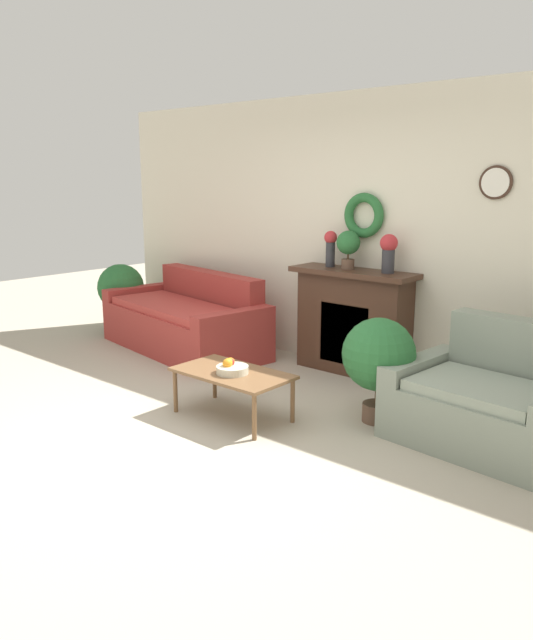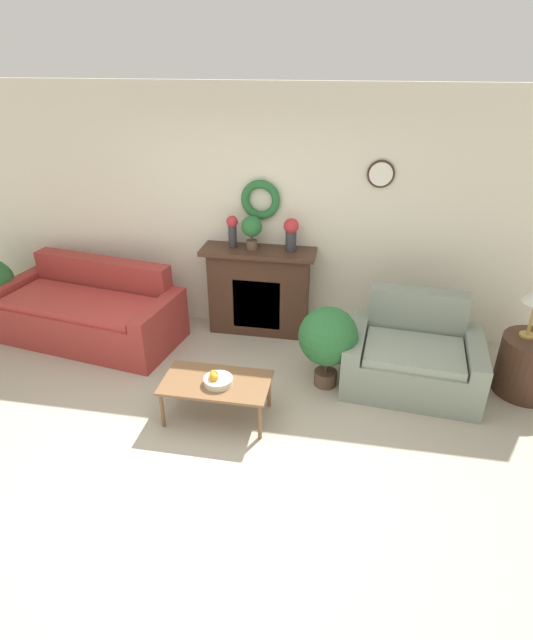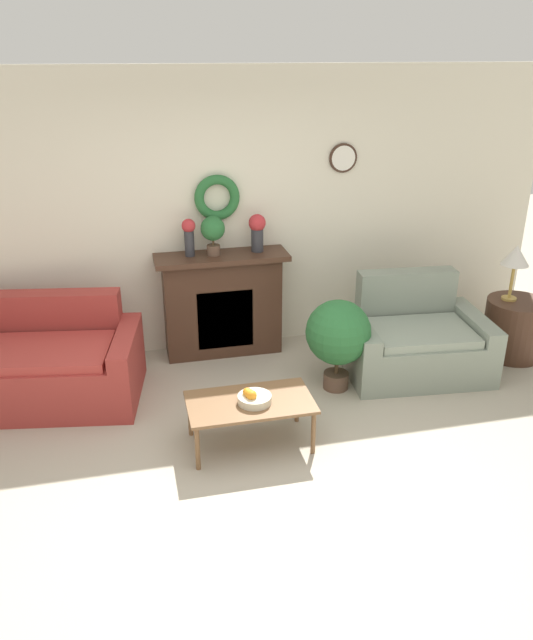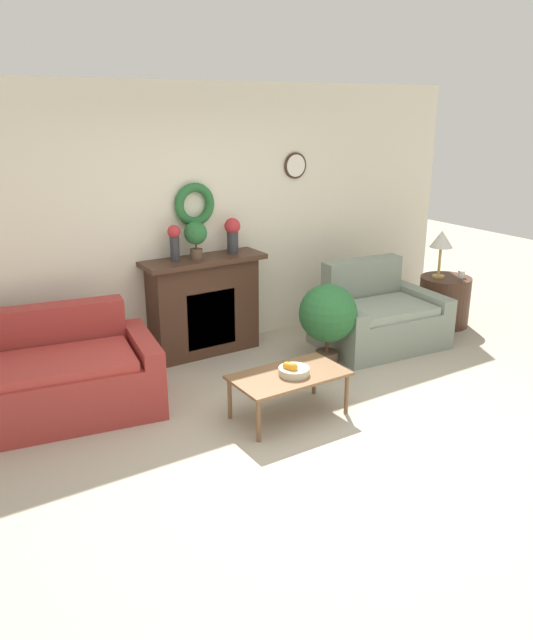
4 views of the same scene
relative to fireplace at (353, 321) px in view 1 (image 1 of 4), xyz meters
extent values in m
plane|color=#ADA38E|center=(-0.03, -2.19, -0.52)|extent=(16.00, 16.00, 0.00)
cube|color=beige|center=(-0.03, 0.21, 0.83)|extent=(6.80, 0.06, 2.70)
cylinder|color=#382319|center=(1.24, 0.16, 1.33)|extent=(0.28, 0.02, 0.28)
cylinder|color=white|center=(1.24, 0.15, 1.33)|extent=(0.24, 0.01, 0.24)
torus|color=#286633|center=(0.00, 0.13, 1.02)|extent=(0.43, 0.09, 0.43)
cube|color=#42281C|center=(0.00, 0.01, -0.03)|extent=(1.13, 0.34, 0.98)
cube|color=black|center=(0.00, -0.15, -0.11)|extent=(0.54, 0.02, 0.59)
cube|color=orange|center=(0.00, -0.16, -0.18)|extent=(0.43, 0.01, 0.32)
cube|color=#42281C|center=(0.00, -0.03, 0.48)|extent=(1.27, 0.41, 0.05)
cube|color=#9E332D|center=(-1.90, -0.64, -0.29)|extent=(1.83, 1.01, 0.46)
cube|color=#9E332D|center=(-1.83, -0.17, -0.09)|extent=(1.74, 0.49, 0.85)
cube|color=#9E332D|center=(-2.82, -0.38, -0.22)|extent=(0.32, 0.96, 0.60)
cube|color=#9E332D|center=(-0.95, -0.69, -0.22)|extent=(0.32, 0.96, 0.60)
cube|color=#AD3832|center=(-1.90, -0.64, -0.02)|extent=(1.75, 0.94, 0.08)
cube|color=gray|center=(1.67, -0.93, -0.32)|extent=(1.00, 0.80, 0.40)
cube|color=gray|center=(1.71, -0.47, -0.08)|extent=(0.96, 0.28, 0.88)
cube|color=gray|center=(1.13, -0.78, -0.25)|extent=(0.25, 0.93, 0.54)
cube|color=gray|center=(1.67, -0.93, -0.08)|extent=(0.96, 0.74, 0.08)
cube|color=brown|center=(-0.07, -1.64, -0.15)|extent=(0.95, 0.53, 0.03)
cylinder|color=brown|center=(-0.50, -1.87, -0.34)|extent=(0.04, 0.04, 0.36)
cylinder|color=brown|center=(0.37, -1.87, -0.34)|extent=(0.04, 0.04, 0.36)
cylinder|color=brown|center=(-0.50, -1.41, -0.34)|extent=(0.04, 0.04, 0.36)
cylinder|color=brown|center=(0.37, -1.41, -0.34)|extent=(0.04, 0.04, 0.36)
cylinder|color=beige|center=(-0.04, -1.67, -0.11)|extent=(0.26, 0.26, 0.06)
sphere|color=#B2231E|center=(-0.08, -1.65, -0.06)|extent=(0.06, 0.06, 0.06)
sphere|color=orange|center=(-0.07, -1.70, -0.06)|extent=(0.08, 0.08, 0.08)
sphere|color=orange|center=(-0.08, -1.67, -0.06)|extent=(0.07, 0.07, 0.07)
sphere|color=orange|center=(-0.09, -1.64, -0.06)|extent=(0.07, 0.07, 0.07)
cylinder|color=#2D2D33|center=(-0.29, 0.01, 0.63)|extent=(0.09, 0.09, 0.24)
sphere|color=#B72D33|center=(-0.29, 0.01, 0.80)|extent=(0.13, 0.13, 0.13)
cylinder|color=#2D2D33|center=(0.36, 0.01, 0.62)|extent=(0.12, 0.12, 0.22)
sphere|color=#B72D33|center=(0.36, 0.01, 0.79)|extent=(0.16, 0.16, 0.16)
cylinder|color=brown|center=(-0.07, -0.01, 0.56)|extent=(0.12, 0.12, 0.10)
cylinder|color=#4C3823|center=(-0.07, -0.01, 0.64)|extent=(0.02, 0.02, 0.06)
sphere|color=#286633|center=(-0.07, -0.01, 0.76)|extent=(0.23, 0.23, 0.23)
cylinder|color=brown|center=(-3.14, -0.44, -0.44)|extent=(0.29, 0.29, 0.16)
cylinder|color=#4C3823|center=(-3.14, -0.44, -0.29)|extent=(0.05, 0.05, 0.16)
sphere|color=#286633|center=(-3.14, -0.44, 0.04)|extent=(0.58, 0.58, 0.58)
cylinder|color=brown|center=(0.86, -0.96, -0.44)|extent=(0.23, 0.23, 0.15)
cylinder|color=#4C3823|center=(0.86, -0.96, -0.29)|extent=(0.04, 0.04, 0.16)
sphere|color=#286633|center=(0.86, -0.96, 0.03)|extent=(0.57, 0.57, 0.57)
camera|label=1|loc=(3.24, -5.06, 1.37)|focal=35.00mm
camera|label=2|loc=(1.01, -5.11, 2.42)|focal=28.00mm
camera|label=3|loc=(-0.87, -5.62, 2.30)|focal=35.00mm
camera|label=4|loc=(-2.76, -5.49, 1.96)|focal=35.00mm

